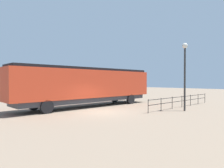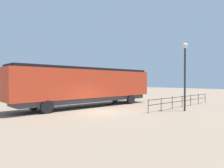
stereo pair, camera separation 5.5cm
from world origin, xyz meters
The scene contains 4 objects.
ground_plane centered at (0.00, 0.00, 0.00)m, with size 120.00×120.00×0.00m, color #84705B.
locomotive centered at (-3.80, 1.79, 2.23)m, with size 2.94×15.88×3.96m.
lamp_post centered at (4.44, 5.60, 4.03)m, with size 0.47×0.47×5.96m.
platform_fence centered at (3.03, 7.83, 0.75)m, with size 0.05×11.30×1.15m.
Camera 1 is at (12.85, -11.07, 2.62)m, focal length 32.10 mm.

